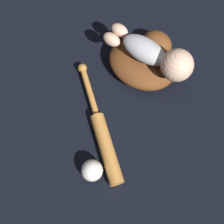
% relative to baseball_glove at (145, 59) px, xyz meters
% --- Properties ---
extents(ground_plane, '(6.00, 6.00, 0.00)m').
position_rel_baseball_glove_xyz_m(ground_plane, '(-0.02, -0.03, -0.05)').
color(ground_plane, black).
extents(baseball_glove, '(0.30, 0.29, 0.10)m').
position_rel_baseball_glove_xyz_m(baseball_glove, '(0.00, 0.00, 0.00)').
color(baseball_glove, brown).
rests_on(baseball_glove, ground).
extents(baby_figure, '(0.37, 0.14, 0.12)m').
position_rel_baseball_glove_xyz_m(baby_figure, '(0.05, -0.02, 0.10)').
color(baby_figure, '#B2B2B7').
rests_on(baby_figure, baseball_glove).
extents(baseball_bat, '(0.39, 0.37, 0.05)m').
position_rel_baseball_glove_xyz_m(baseball_bat, '(0.01, -0.35, -0.03)').
color(baseball_bat, '#C6843D').
rests_on(baseball_bat, ground).
extents(baseball, '(0.08, 0.08, 0.08)m').
position_rel_baseball_glove_xyz_m(baseball, '(0.05, -0.49, -0.01)').
color(baseball, white).
rests_on(baseball, ground).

